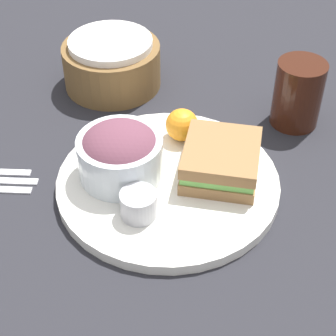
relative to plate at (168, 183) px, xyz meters
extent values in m
plane|color=#232328|center=(0.00, 0.00, -0.01)|extent=(4.00, 4.00, 0.00)
cylinder|color=white|center=(0.00, 0.00, 0.00)|extent=(0.31, 0.31, 0.02)
cube|color=olive|center=(0.07, -0.01, 0.02)|extent=(0.14, 0.14, 0.02)
cube|color=#6BB24C|center=(0.07, -0.01, 0.03)|extent=(0.13, 0.14, 0.01)
cube|color=olive|center=(0.07, -0.01, 0.05)|extent=(0.14, 0.14, 0.02)
cylinder|color=white|center=(-0.06, 0.03, 0.04)|extent=(0.12, 0.12, 0.06)
ellipsoid|color=brown|center=(-0.06, 0.03, 0.06)|extent=(0.11, 0.11, 0.06)
cylinder|color=#B7B7BC|center=(-0.05, -0.06, 0.03)|extent=(0.05, 0.05, 0.04)
sphere|color=orange|center=(0.04, 0.08, 0.03)|extent=(0.05, 0.05, 0.05)
cylinder|color=#38190F|center=(0.23, 0.10, 0.05)|extent=(0.08, 0.08, 0.11)
cylinder|color=brown|center=(-0.03, 0.28, 0.03)|extent=(0.17, 0.17, 0.07)
cylinder|color=white|center=(-0.03, 0.28, 0.07)|extent=(0.14, 0.14, 0.01)
camera|label=1|loc=(-0.14, -0.55, 0.53)|focal=60.00mm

